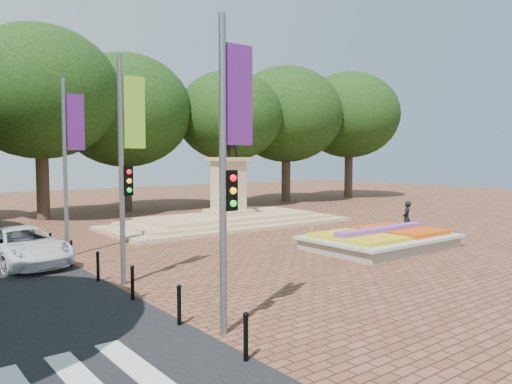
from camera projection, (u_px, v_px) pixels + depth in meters
ground at (330, 244)px, 22.45m from camera, size 90.00×90.00×0.00m
flower_bed at (380, 239)px, 21.48m from camera, size 6.30×4.30×0.91m
monument at (229, 210)px, 28.69m from camera, size 14.00×6.00×6.40m
tree_row_back at (178, 120)px, 37.58m from camera, size 44.80×8.80×10.43m
banner_poles at (129, 159)px, 14.98m from camera, size 0.88×11.17×7.00m
bollard_row at (114, 273)px, 14.68m from camera, size 0.12×13.12×0.98m
van at (22, 246)px, 18.12m from camera, size 2.94×5.21×1.37m
pedestrian at (407, 218)px, 24.98m from camera, size 0.74×0.65×1.71m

